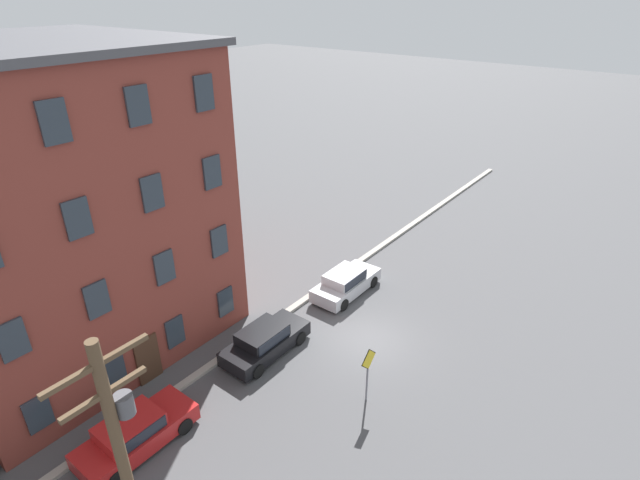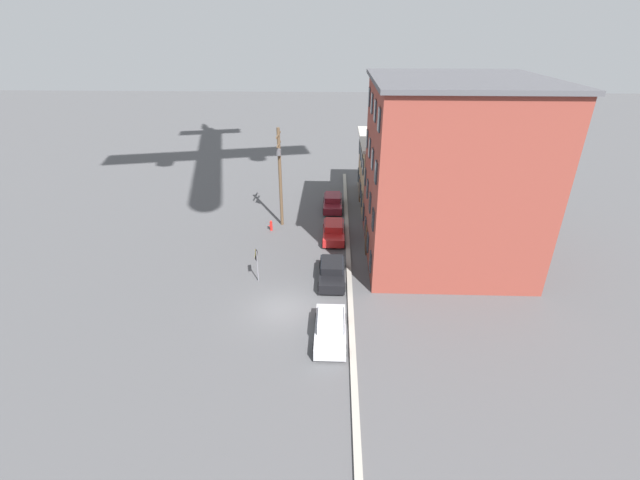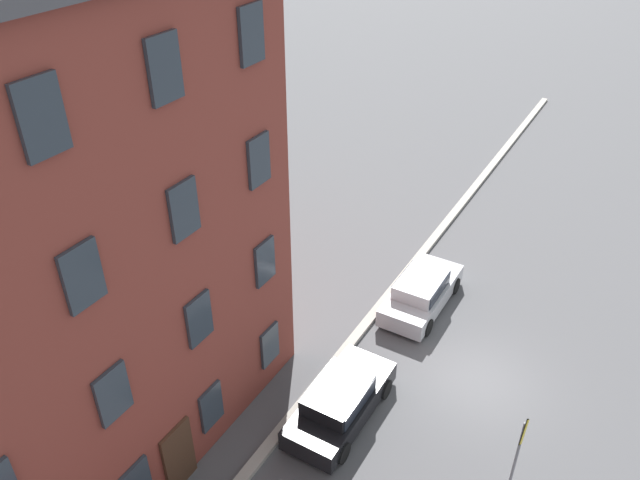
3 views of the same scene
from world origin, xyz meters
TOP-DOWN VIEW (x-y plane):
  - ground_plane at (0.00, 0.00)m, footprint 200.00×200.00m
  - kerb_strip at (0.00, 4.50)m, footprint 56.00×0.36m
  - car_black at (-3.75, 3.23)m, footprint 4.40×1.92m
  - car_silver at (2.70, 3.20)m, footprint 4.40×1.92m
  - caution_sign at (-3.35, -2.13)m, footprint 1.03×0.08m

SIDE VIEW (x-z plane):
  - ground_plane at x=0.00m, z-range 0.00..0.00m
  - kerb_strip at x=0.00m, z-range 0.00..0.16m
  - car_black at x=-3.75m, z-range 0.03..1.46m
  - car_silver at x=2.70m, z-range 0.03..1.46m
  - caution_sign at x=-3.35m, z-range 0.46..3.12m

